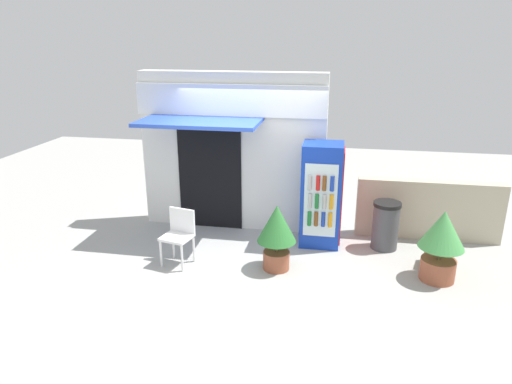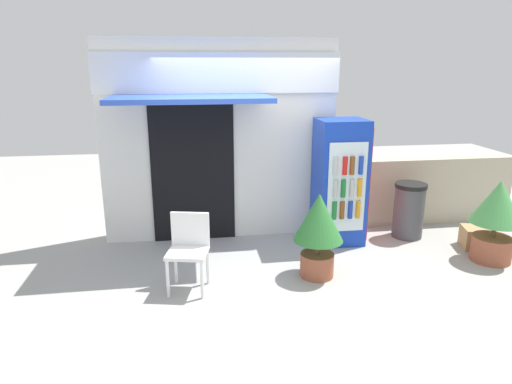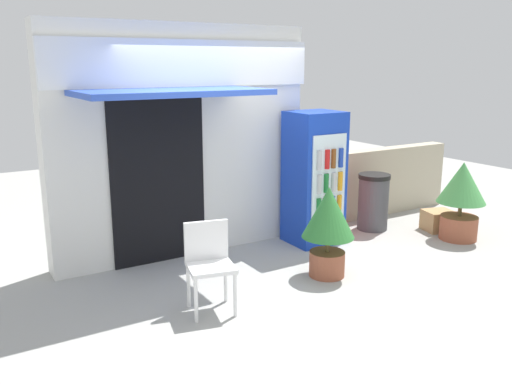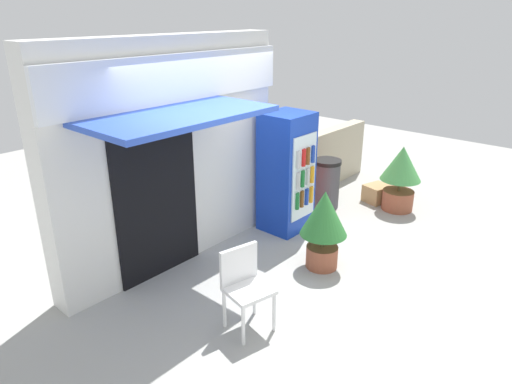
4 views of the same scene
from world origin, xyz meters
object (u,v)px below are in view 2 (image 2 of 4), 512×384
object	(u,v)px
drink_cooler	(340,182)
trash_bin	(409,210)
cardboard_box	(477,238)
potted_plant_curbside	(496,214)
potted_plant_near_shop	(318,226)
plastic_chair	(189,245)

from	to	relation	value
drink_cooler	trash_bin	size ratio (longest dim) A/B	2.15
cardboard_box	trash_bin	bearing A→B (deg)	144.54
potted_plant_curbside	cardboard_box	distance (m)	0.63
drink_cooler	potted_plant_curbside	world-z (taller)	drink_cooler
trash_bin	potted_plant_near_shop	bearing A→B (deg)	-148.03
plastic_chair	cardboard_box	distance (m)	3.94
plastic_chair	trash_bin	distance (m)	3.32
potted_plant_curbside	cardboard_box	xyz separation A→B (m)	(0.08, 0.41, -0.47)
drink_cooler	trash_bin	world-z (taller)	drink_cooler
drink_cooler	potted_plant_near_shop	world-z (taller)	drink_cooler
drink_cooler	plastic_chair	bearing A→B (deg)	-152.43
plastic_chair	potted_plant_curbside	distance (m)	3.80
potted_plant_curbside	trash_bin	size ratio (longest dim) A/B	1.32
plastic_chair	potted_plant_near_shop	size ratio (longest dim) A/B	0.84
drink_cooler	trash_bin	xyz separation A→B (m)	(1.05, 0.00, -0.46)
cardboard_box	plastic_chair	bearing A→B (deg)	-171.90
potted_plant_curbside	plastic_chair	bearing A→B (deg)	-177.80
trash_bin	potted_plant_curbside	bearing A→B (deg)	-54.64
cardboard_box	drink_cooler	bearing A→B (deg)	163.50
potted_plant_near_shop	trash_bin	distance (m)	1.96
potted_plant_near_shop	plastic_chair	bearing A→B (deg)	-177.80
trash_bin	cardboard_box	bearing A→B (deg)	-35.46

